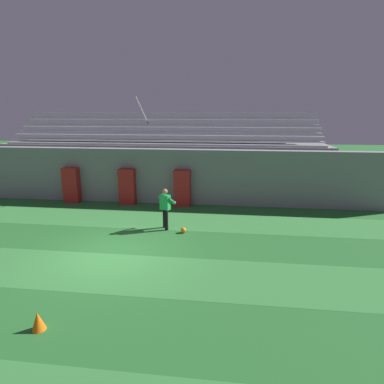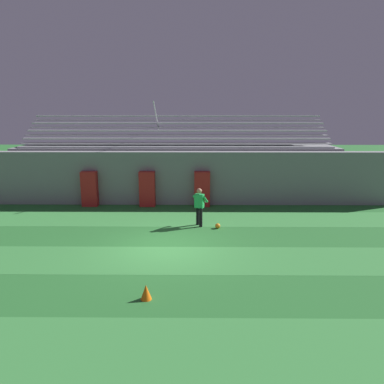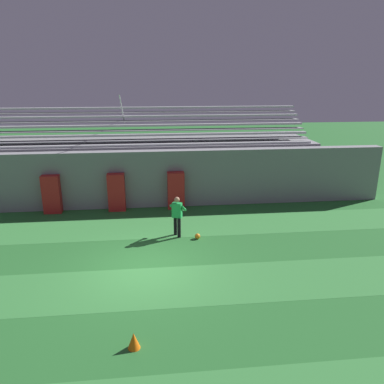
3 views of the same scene
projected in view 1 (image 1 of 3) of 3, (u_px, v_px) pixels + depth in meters
name	position (u px, v px, depth m)	size (l,w,h in m)	color
ground_plane	(113.00, 254.00, 10.71)	(80.00, 80.00, 0.00)	#286B2D
turf_stripe_mid	(99.00, 271.00, 9.55)	(28.00, 2.40, 0.01)	#38843D
turf_stripe_far	(143.00, 219.00, 14.18)	(28.00, 2.40, 0.01)	#38843D
back_wall	(157.00, 176.00, 16.63)	(24.00, 0.60, 2.80)	gray
padding_pillar_gate_left	(127.00, 187.00, 16.38)	(0.81, 0.44, 1.82)	#B21E1E
padding_pillar_gate_right	(182.00, 188.00, 16.05)	(0.81, 0.44, 1.82)	#B21E1E
padding_pillar_far_left	(71.00, 185.00, 16.74)	(0.81, 0.44, 1.82)	#B21E1E
bleacher_stand	(166.00, 166.00, 18.86)	(18.00, 4.05, 5.43)	gray
goalkeeper	(165.00, 206.00, 12.83)	(0.70, 0.68, 1.67)	black
soccer_ball	(183.00, 230.00, 12.57)	(0.22, 0.22, 0.22)	orange
traffic_cone	(38.00, 321.00, 6.94)	(0.30, 0.30, 0.42)	orange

